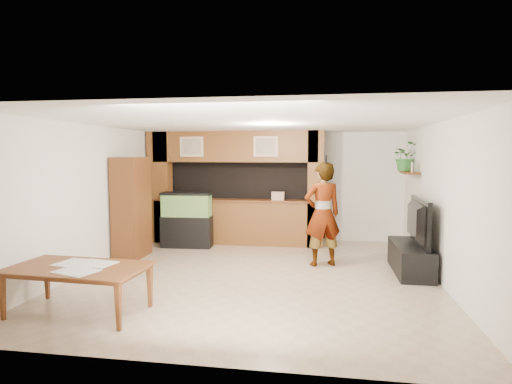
% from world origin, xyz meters
% --- Properties ---
extents(floor, '(6.50, 6.50, 0.00)m').
position_xyz_m(floor, '(0.00, 0.00, 0.00)').
color(floor, tan).
rests_on(floor, ground).
extents(ceiling, '(6.50, 6.50, 0.00)m').
position_xyz_m(ceiling, '(0.00, 0.00, 2.60)').
color(ceiling, white).
rests_on(ceiling, wall_back).
extents(wall_back, '(6.00, 0.00, 6.00)m').
position_xyz_m(wall_back, '(0.00, 3.25, 1.30)').
color(wall_back, silver).
rests_on(wall_back, floor).
extents(wall_left, '(0.00, 6.50, 6.50)m').
position_xyz_m(wall_left, '(-3.00, 0.00, 1.30)').
color(wall_left, silver).
rests_on(wall_left, floor).
extents(wall_right, '(0.00, 6.50, 6.50)m').
position_xyz_m(wall_right, '(3.00, 0.00, 1.30)').
color(wall_right, silver).
rests_on(wall_right, floor).
extents(partition, '(4.20, 0.99, 2.60)m').
position_xyz_m(partition, '(-0.95, 2.64, 1.31)').
color(partition, brown).
rests_on(partition, floor).
extents(wall_clock, '(0.05, 0.25, 0.25)m').
position_xyz_m(wall_clock, '(-2.97, 1.00, 1.90)').
color(wall_clock, black).
rests_on(wall_clock, wall_left).
extents(wall_shelf, '(0.25, 0.90, 0.04)m').
position_xyz_m(wall_shelf, '(2.85, 1.95, 1.70)').
color(wall_shelf, '#5E3016').
rests_on(wall_shelf, wall_right).
extents(pantry_cabinet, '(0.51, 0.83, 2.02)m').
position_xyz_m(pantry_cabinet, '(-2.70, 0.91, 1.01)').
color(pantry_cabinet, '#5E3016').
rests_on(pantry_cabinet, floor).
extents(trash_can, '(0.33, 0.33, 0.60)m').
position_xyz_m(trash_can, '(-2.64, 0.80, 0.30)').
color(trash_can, '#B2B2B7').
rests_on(trash_can, floor).
extents(aquarium, '(1.11, 0.42, 1.23)m').
position_xyz_m(aquarium, '(-1.89, 1.95, 0.60)').
color(aquarium, black).
rests_on(aquarium, floor).
extents(tv_stand, '(0.56, 1.52, 0.51)m').
position_xyz_m(tv_stand, '(2.65, 0.56, 0.25)').
color(tv_stand, black).
rests_on(tv_stand, floor).
extents(television, '(0.20, 1.41, 0.81)m').
position_xyz_m(television, '(2.65, 0.56, 0.91)').
color(television, black).
rests_on(television, tv_stand).
extents(photo_frame, '(0.07, 0.16, 0.20)m').
position_xyz_m(photo_frame, '(2.85, 1.70, 1.82)').
color(photo_frame, tan).
rests_on(photo_frame, wall_shelf).
extents(potted_plant, '(0.67, 0.62, 0.62)m').
position_xyz_m(potted_plant, '(2.82, 2.28, 2.03)').
color(potted_plant, '#2E6E2C').
rests_on(potted_plant, wall_shelf).
extents(person, '(0.83, 0.70, 1.93)m').
position_xyz_m(person, '(1.11, 0.83, 0.97)').
color(person, tan).
rests_on(person, floor).
extents(microphone, '(0.04, 0.11, 0.18)m').
position_xyz_m(microphone, '(1.16, 0.67, 1.98)').
color(microphone, black).
rests_on(microphone, person).
extents(dining_table, '(1.82, 1.08, 0.62)m').
position_xyz_m(dining_table, '(-2.00, -2.18, 0.31)').
color(dining_table, '#5E3016').
rests_on(dining_table, floor).
extents(newspaper_a, '(0.60, 0.51, 0.01)m').
position_xyz_m(newspaper_a, '(-1.89, -2.37, 0.63)').
color(newspaper_a, silver).
rests_on(newspaper_a, dining_table).
extents(newspaper_b, '(0.67, 0.54, 0.01)m').
position_xyz_m(newspaper_b, '(-2.05, -2.02, 0.63)').
color(newspaper_b, silver).
rests_on(newspaper_b, dining_table).
extents(newspaper_c, '(0.56, 0.46, 0.01)m').
position_xyz_m(newspaper_c, '(-1.85, -1.98, 0.63)').
color(newspaper_c, silver).
rests_on(newspaper_c, dining_table).
extents(counter_box, '(0.29, 0.20, 0.19)m').
position_xyz_m(counter_box, '(0.11, 2.45, 1.13)').
color(counter_box, tan).
rests_on(counter_box, partition).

